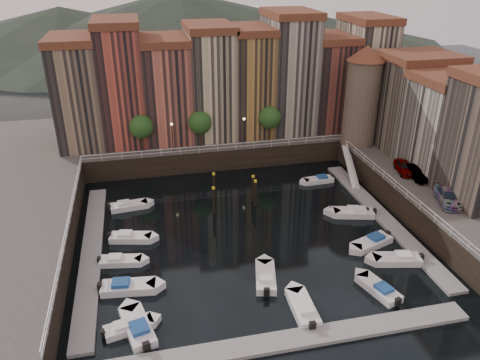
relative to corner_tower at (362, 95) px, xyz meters
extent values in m
plane|color=black|center=(-20.00, -14.50, -10.19)|extent=(200.00, 200.00, 0.00)
cube|color=black|center=(-20.00, 11.50, -8.69)|extent=(80.00, 20.00, 3.00)
cube|color=black|center=(8.00, -16.50, -8.69)|extent=(20.00, 36.00, 3.00)
cube|color=gray|center=(-36.20, -15.50, -10.02)|extent=(2.00, 28.00, 0.35)
cube|color=gray|center=(-3.80, -15.50, -10.02)|extent=(2.00, 28.00, 0.35)
cube|color=gray|center=(-20.00, -31.50, -10.02)|extent=(30.00, 2.00, 0.35)
cone|color=#2D382D|center=(-50.00, 95.50, -3.19)|extent=(80.00, 80.00, 14.00)
cone|color=#2D382D|center=(-15.00, 95.50, -1.19)|extent=(100.00, 100.00, 18.00)
cone|color=#2D382D|center=(20.00, 95.50, -4.19)|extent=(70.00, 70.00, 12.00)
cube|color=#846C54|center=(-38.00, 9.00, -0.19)|extent=(6.00, 10.00, 14.00)
cube|color=brown|center=(-38.00, 9.00, 7.31)|extent=(6.30, 10.30, 1.00)
cube|color=#AE4736|center=(-32.10, 9.00, 0.81)|extent=(5.80, 10.00, 16.00)
cube|color=brown|center=(-32.10, 9.00, 9.31)|extent=(6.10, 10.30, 1.00)
cube|color=#BA604C|center=(-25.95, 9.00, -0.44)|extent=(6.50, 10.00, 13.50)
cube|color=brown|center=(-25.95, 9.00, 6.81)|extent=(6.80, 10.30, 1.00)
cube|color=beige|center=(-19.60, 9.00, 0.31)|extent=(6.20, 10.00, 15.00)
cube|color=brown|center=(-19.60, 9.00, 8.31)|extent=(6.50, 10.30, 1.00)
cube|color=#A57A3D|center=(-13.70, 9.00, 0.06)|extent=(5.60, 10.00, 14.50)
cube|color=brown|center=(-13.70, 9.00, 7.81)|extent=(5.90, 10.30, 1.00)
cube|color=#AA9D8D|center=(-7.70, 9.00, 1.06)|extent=(6.40, 10.00, 16.50)
cube|color=brown|center=(-7.70, 9.00, 9.81)|extent=(6.70, 10.30, 1.00)
cube|color=brown|center=(-1.50, 9.00, -0.69)|extent=(6.00, 10.00, 13.00)
cube|color=brown|center=(-1.50, 9.00, 6.31)|extent=(6.30, 10.30, 1.00)
cube|color=beige|center=(4.45, 9.00, 0.56)|extent=(5.90, 10.00, 15.50)
cube|color=brown|center=(4.45, 9.00, 8.81)|extent=(6.20, 10.30, 1.00)
cube|color=#6E6353|center=(6.50, -2.50, -1.19)|extent=(9.00, 8.00, 12.00)
cube|color=brown|center=(6.50, -2.50, 5.31)|extent=(9.30, 8.30, 1.00)
cube|color=beige|center=(6.50, -10.50, -1.69)|extent=(9.00, 8.00, 11.00)
cube|color=brown|center=(6.50, -10.50, 4.31)|extent=(9.30, 8.30, 1.00)
cylinder|color=#6B5B4C|center=(0.00, 0.00, -1.19)|extent=(4.60, 4.60, 12.00)
cone|color=brown|center=(0.00, 0.00, 5.61)|extent=(5.20, 5.20, 2.00)
cylinder|color=black|center=(-30.00, 3.70, -5.99)|extent=(0.30, 0.30, 2.40)
sphere|color=#1E4719|center=(-30.00, 3.70, -3.59)|extent=(3.20, 3.20, 3.20)
cylinder|color=black|center=(-22.00, 3.70, -5.99)|extent=(0.30, 0.30, 2.40)
sphere|color=#1E4719|center=(-22.00, 3.70, -3.59)|extent=(3.20, 3.20, 3.20)
cylinder|color=black|center=(-12.00, 3.70, -5.99)|extent=(0.30, 0.30, 2.40)
sphere|color=#1E4719|center=(-12.00, 3.70, -3.59)|extent=(3.20, 3.20, 3.20)
cylinder|color=black|center=(-26.00, 2.70, -5.19)|extent=(0.12, 0.12, 4.00)
sphere|color=#FFD88C|center=(-26.00, 2.70, -3.19)|extent=(0.36, 0.36, 0.36)
cylinder|color=black|center=(-16.00, 2.70, -5.19)|extent=(0.12, 0.12, 4.00)
sphere|color=#FFD88C|center=(-16.00, 2.70, -3.19)|extent=(0.36, 0.36, 0.36)
cube|color=white|center=(-20.00, 1.50, -6.24)|extent=(36.00, 0.08, 0.08)
cube|color=white|center=(-20.00, 1.50, -6.69)|extent=(36.00, 0.06, 0.06)
cube|color=white|center=(-2.00, -15.50, -6.24)|extent=(0.08, 34.00, 0.08)
cube|color=white|center=(-2.00, -15.50, -6.69)|extent=(0.06, 34.00, 0.06)
cube|color=white|center=(-38.00, -15.50, -6.24)|extent=(0.08, 34.00, 0.08)
cube|color=white|center=(-38.00, -15.50, -6.69)|extent=(0.06, 34.00, 0.06)
cube|color=white|center=(-2.90, -4.50, -8.44)|extent=(2.78, 8.26, 2.81)
cube|color=white|center=(-2.90, -4.50, -7.94)|extent=(1.93, 8.32, 3.65)
cylinder|color=black|center=(-22.61, -10.18, -8.69)|extent=(0.32, 0.32, 3.60)
cylinder|color=yellow|center=(-22.61, -10.18, -6.84)|extent=(0.36, 0.36, 0.25)
cylinder|color=black|center=(-21.93, -6.39, -8.69)|extent=(0.32, 0.32, 3.60)
cylinder|color=yellow|center=(-21.93, -6.39, -6.84)|extent=(0.36, 0.36, 0.25)
cylinder|color=black|center=(-17.46, -9.48, -8.69)|extent=(0.32, 0.32, 3.60)
cylinder|color=yellow|center=(-17.46, -9.48, -6.84)|extent=(0.36, 0.36, 0.25)
cylinder|color=black|center=(-17.40, -8.16, -8.69)|extent=(0.32, 0.32, 3.60)
cylinder|color=yellow|center=(-17.40, -8.16, -6.84)|extent=(0.36, 0.36, 0.25)
cube|color=white|center=(-32.59, -27.40, -9.93)|extent=(4.16, 2.34, 0.67)
cube|color=white|center=(-33.11, -27.52, -9.53)|extent=(1.45, 1.32, 0.45)
cube|color=black|center=(-34.59, -27.86, -9.70)|extent=(0.40, 0.50, 0.62)
cube|color=white|center=(-32.55, -22.33, -9.86)|extent=(5.02, 2.44, 0.82)
cube|color=navy|center=(-33.20, -22.25, -9.37)|extent=(1.68, 1.49, 0.55)
cube|color=black|center=(-35.05, -22.02, -9.59)|extent=(0.45, 0.59, 0.77)
cube|color=white|center=(-33.25, -17.96, -9.92)|extent=(4.22, 2.21, 0.68)
cube|color=white|center=(-33.79, -17.87, -9.51)|extent=(1.44, 1.30, 0.46)
cube|color=black|center=(-35.32, -17.61, -9.69)|extent=(0.39, 0.50, 0.64)
cube|color=white|center=(-32.23, -13.90, -9.90)|extent=(4.60, 2.60, 0.74)
cube|color=white|center=(-32.81, -13.77, -9.46)|extent=(1.61, 1.46, 0.49)
cube|color=black|center=(-34.44, -13.40, -9.65)|extent=(0.45, 0.56, 0.69)
cube|color=white|center=(-32.34, -6.71, -9.90)|extent=(4.51, 2.15, 0.74)
cube|color=white|center=(-32.93, -6.77, -9.45)|extent=(1.51, 1.33, 0.49)
cube|color=black|center=(-34.61, -6.96, -9.65)|extent=(0.40, 0.53, 0.69)
cube|color=white|center=(-6.70, -23.75, -9.88)|extent=(4.89, 2.71, 0.79)
cube|color=white|center=(-6.08, -23.88, -9.41)|extent=(1.70, 1.54, 0.52)
cube|color=black|center=(-4.34, -24.25, -9.62)|extent=(0.47, 0.59, 0.73)
cube|color=white|center=(-7.73, -20.45, -9.88)|extent=(4.93, 3.22, 0.78)
cube|color=navy|center=(-7.14, -20.24, -9.41)|extent=(1.80, 1.67, 0.52)
cube|color=black|center=(-5.46, -19.65, -9.62)|extent=(0.52, 0.62, 0.73)
cube|color=white|center=(-7.33, -13.85, -9.91)|extent=(4.47, 2.63, 0.72)
cube|color=white|center=(-6.78, -13.99, -9.48)|extent=(1.58, 1.45, 0.48)
cube|color=black|center=(-5.21, -14.40, -9.67)|extent=(0.44, 0.55, 0.67)
cube|color=white|center=(-6.85, -14.28, -9.88)|extent=(4.87, 2.87, 0.78)
cube|color=white|center=(-6.25, -14.44, -9.41)|extent=(1.72, 1.58, 0.52)
cube|color=black|center=(-4.54, -14.89, -9.62)|extent=(0.48, 0.60, 0.73)
cube|color=white|center=(-7.55, -4.93, -9.93)|extent=(4.00, 1.73, 0.67)
cube|color=navy|center=(-7.01, -4.90, -9.52)|extent=(1.31, 1.14, 0.45)
cube|color=black|center=(-5.50, -4.81, -9.70)|extent=(0.34, 0.46, 0.62)
cube|color=white|center=(-31.91, -27.64, -9.86)|extent=(3.04, 5.28, 0.85)
cube|color=navy|center=(-31.75, -28.30, -9.35)|extent=(1.69, 1.86, 0.56)
cube|color=black|center=(-31.29, -30.16, -9.57)|extent=(0.64, 0.52, 0.79)
cube|color=white|center=(-18.13, -28.36, -9.87)|extent=(1.93, 4.74, 0.80)
cube|color=white|center=(-18.15, -29.00, -9.39)|extent=(1.32, 1.52, 0.53)
cube|color=black|center=(-18.19, -30.81, -9.61)|extent=(0.54, 0.39, 0.75)
cube|color=white|center=(-10.61, -27.44, -9.89)|extent=(2.88, 4.70, 0.75)
cube|color=navy|center=(-10.44, -28.01, -9.44)|extent=(1.55, 1.68, 0.50)
cube|color=black|center=(-9.96, -29.65, -9.64)|extent=(0.58, 0.48, 0.70)
imported|color=gray|center=(1.24, -10.60, -6.47)|extent=(2.58, 4.53, 1.45)
imported|color=gray|center=(1.91, -12.37, -6.45)|extent=(1.93, 4.62, 1.49)
imported|color=gray|center=(1.71, -18.74, -6.45)|extent=(3.55, 5.54, 1.49)
cube|color=white|center=(-20.07, -23.58, -9.88)|extent=(2.83, 4.96, 0.80)
cube|color=white|center=(-20.22, -24.20, -9.40)|extent=(1.58, 1.74, 0.53)
cube|color=black|center=(-20.63, -25.96, -9.61)|extent=(0.60, 0.48, 0.74)
camera|label=1|loc=(-30.19, -57.53, 17.19)|focal=35.00mm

